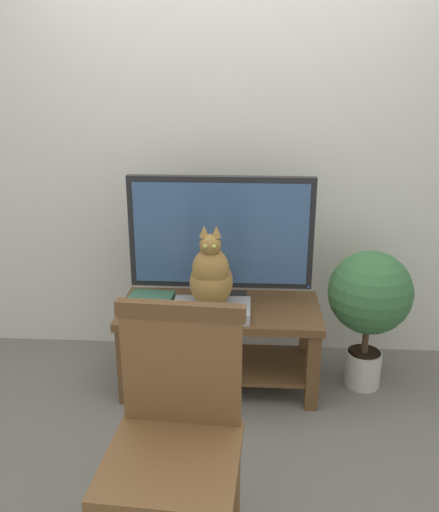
{
  "coord_description": "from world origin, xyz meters",
  "views": [
    {
      "loc": [
        0.15,
        -2.32,
        1.77
      ],
      "look_at": [
        -0.02,
        0.41,
        0.81
      ],
      "focal_mm": 38.3,
      "sensor_mm": 36.0,
      "label": 1
    }
  ],
  "objects": [
    {
      "name": "media_box",
      "position": [
        -0.06,
        0.35,
        0.52
      ],
      "size": [
        0.42,
        0.26,
        0.06
      ],
      "color": "#ADADB2",
      "rests_on": "tv_stand"
    },
    {
      "name": "tv_stand",
      "position": [
        -0.02,
        0.46,
        0.34
      ],
      "size": [
        1.12,
        0.52,
        0.49
      ],
      "color": "brown",
      "rests_on": "ground"
    },
    {
      "name": "tv",
      "position": [
        -0.02,
        0.53,
        0.88
      ],
      "size": [
        1.01,
        0.2,
        0.72
      ],
      "color": "black",
      "rests_on": "tv_stand"
    },
    {
      "name": "cat",
      "position": [
        -0.06,
        0.34,
        0.72
      ],
      "size": [
        0.23,
        0.37,
        0.46
      ],
      "color": "olive",
      "rests_on": "media_box"
    },
    {
      "name": "potted_plant",
      "position": [
        0.81,
        0.5,
        0.54
      ],
      "size": [
        0.46,
        0.46,
        0.82
      ],
      "color": "beige",
      "rests_on": "ground"
    },
    {
      "name": "book_stack",
      "position": [
        -0.39,
        0.42,
        0.53
      ],
      "size": [
        0.26,
        0.18,
        0.08
      ],
      "color": "#33477A",
      "rests_on": "tv_stand"
    },
    {
      "name": "back_wall",
      "position": [
        0.0,
        0.99,
        1.4
      ],
      "size": [
        7.0,
        0.12,
        2.8
      ],
      "primitive_type": "cube",
      "color": "silver",
      "rests_on": "ground"
    },
    {
      "name": "wooden_chair",
      "position": [
        -0.11,
        -0.67,
        0.55
      ],
      "size": [
        0.51,
        0.51,
        0.96
      ],
      "color": "brown",
      "rests_on": "ground"
    },
    {
      "name": "ground_plane",
      "position": [
        0.0,
        0.0,
        0.0
      ],
      "size": [
        12.0,
        12.0,
        0.0
      ],
      "primitive_type": "plane",
      "color": "slate"
    }
  ]
}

